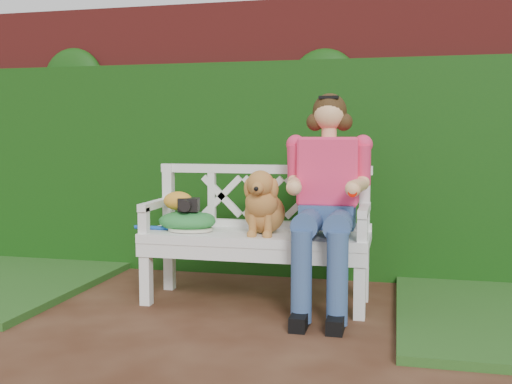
# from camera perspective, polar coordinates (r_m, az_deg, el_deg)

# --- Properties ---
(ground) EXTENTS (60.00, 60.00, 0.00)m
(ground) POSITION_cam_1_polar(r_m,az_deg,el_deg) (3.39, -6.29, -13.94)
(ground) COLOR #371A0F
(brick_wall) EXTENTS (10.00, 0.30, 2.20)m
(brick_wall) POSITION_cam_1_polar(r_m,az_deg,el_deg) (5.03, 0.85, 5.14)
(brick_wall) COLOR maroon
(brick_wall) RESTS_ON ground
(ivy_hedge) EXTENTS (10.00, 0.18, 1.70)m
(ivy_hedge) POSITION_cam_1_polar(r_m,az_deg,el_deg) (4.83, 0.29, 2.16)
(ivy_hedge) COLOR #16430D
(ivy_hedge) RESTS_ON ground
(garden_bench) EXTENTS (1.60, 0.66, 0.48)m
(garden_bench) POSITION_cam_1_polar(r_m,az_deg,el_deg) (4.04, 0.00, -7.22)
(garden_bench) COLOR white
(garden_bench) RESTS_ON ground
(seated_woman) EXTENTS (0.79, 0.91, 1.36)m
(seated_woman) POSITION_cam_1_polar(r_m,az_deg,el_deg) (3.87, 6.82, -1.18)
(seated_woman) COLOR #FD2F4A
(seated_woman) RESTS_ON ground
(dog) EXTENTS (0.35, 0.43, 0.43)m
(dog) POSITION_cam_1_polar(r_m,az_deg,el_deg) (3.90, 0.76, -0.91)
(dog) COLOR brown
(dog) RESTS_ON garden_bench
(tennis_racket) EXTENTS (0.59, 0.26, 0.03)m
(tennis_racket) POSITION_cam_1_polar(r_m,az_deg,el_deg) (4.07, -6.64, -3.52)
(tennis_racket) COLOR white
(tennis_racket) RESTS_ON garden_bench
(green_bag) EXTENTS (0.40, 0.31, 0.13)m
(green_bag) POSITION_cam_1_polar(r_m,az_deg,el_deg) (4.10, -6.58, -2.71)
(green_bag) COLOR #2A8223
(green_bag) RESTS_ON garden_bench
(camera_item) EXTENTS (0.15, 0.12, 0.09)m
(camera_item) POSITION_cam_1_polar(r_m,az_deg,el_deg) (4.06, -6.42, -1.19)
(camera_item) COLOR black
(camera_item) RESTS_ON green_bag
(baseball_glove) EXTENTS (0.21, 0.17, 0.13)m
(baseball_glove) POSITION_cam_1_polar(r_m,az_deg,el_deg) (4.11, -7.43, -0.84)
(baseball_glove) COLOR orange
(baseball_glove) RESTS_ON green_bag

